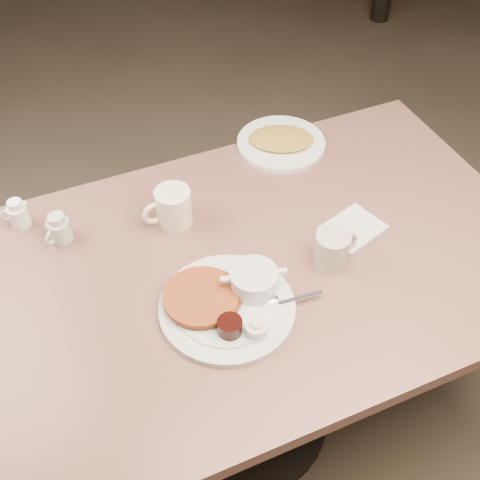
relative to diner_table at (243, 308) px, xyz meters
name	(u,v)px	position (x,y,z in m)	size (l,w,h in m)	color
room	(245,9)	(0.00, 0.00, 0.82)	(7.04, 8.04, 2.84)	#4C3F33
diner_table	(243,308)	(0.00, 0.00, 0.00)	(1.50, 0.90, 0.75)	#84564C
main_plate	(229,300)	(-0.08, -0.10, 0.19)	(0.40, 0.38, 0.07)	silver
coffee_mug_near	(333,248)	(0.20, -0.07, 0.22)	(0.12, 0.09, 0.09)	#B5AD9C
napkin	(353,230)	(0.30, -0.01, 0.18)	(0.17, 0.15, 0.02)	silver
coffee_mug_far	(172,207)	(-0.10, 0.21, 0.22)	(0.13, 0.10, 0.10)	#F2EFCD
creamer_left	(59,229)	(-0.39, 0.27, 0.21)	(0.08, 0.07, 0.08)	beige
creamer_right	(18,214)	(-0.47, 0.36, 0.21)	(0.08, 0.06, 0.08)	white
hash_plate	(281,142)	(0.29, 0.39, 0.18)	(0.35, 0.35, 0.04)	silver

